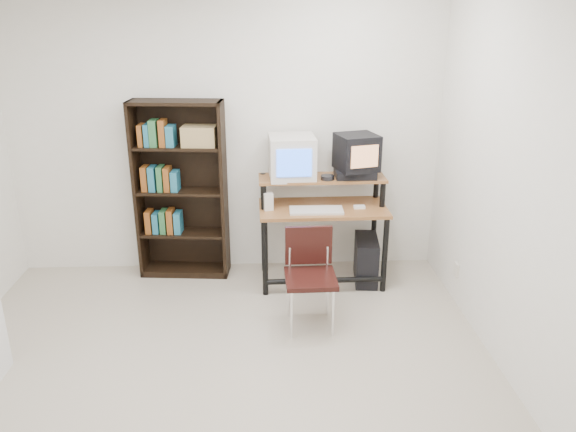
{
  "coord_description": "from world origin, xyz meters",
  "views": [
    {
      "loc": [
        0.33,
        -3.15,
        2.41
      ],
      "look_at": [
        0.53,
        1.1,
        0.84
      ],
      "focal_mm": 35.0,
      "sensor_mm": 36.0,
      "label": 1
    }
  ],
  "objects_px": {
    "crt_tv": "(357,152)",
    "pc_tower": "(366,260)",
    "computer_desk": "(323,212)",
    "bookshelf": "(181,187)",
    "crt_monitor": "(292,157)",
    "school_chair": "(310,268)"
  },
  "relations": [
    {
      "from": "crt_tv",
      "to": "school_chair",
      "type": "bearing_deg",
      "value": -134.59
    },
    {
      "from": "crt_tv",
      "to": "pc_tower",
      "type": "relative_size",
      "value": 0.92
    },
    {
      "from": "crt_monitor",
      "to": "school_chair",
      "type": "height_order",
      "value": "crt_monitor"
    },
    {
      "from": "computer_desk",
      "to": "crt_monitor",
      "type": "relative_size",
      "value": 2.67
    },
    {
      "from": "school_chair",
      "to": "crt_tv",
      "type": "bearing_deg",
      "value": 59.25
    },
    {
      "from": "school_chair",
      "to": "pc_tower",
      "type": "bearing_deg",
      "value": 49.76
    },
    {
      "from": "crt_tv",
      "to": "computer_desk",
      "type": "bearing_deg",
      "value": -179.58
    },
    {
      "from": "computer_desk",
      "to": "bookshelf",
      "type": "bearing_deg",
      "value": 168.86
    },
    {
      "from": "pc_tower",
      "to": "crt_monitor",
      "type": "bearing_deg",
      "value": 173.58
    },
    {
      "from": "bookshelf",
      "to": "computer_desk",
      "type": "bearing_deg",
      "value": -5.31
    },
    {
      "from": "computer_desk",
      "to": "crt_monitor",
      "type": "bearing_deg",
      "value": 155.5
    },
    {
      "from": "crt_tv",
      "to": "pc_tower",
      "type": "distance_m",
      "value": 1.01
    },
    {
      "from": "school_chair",
      "to": "bookshelf",
      "type": "bearing_deg",
      "value": 137.17
    },
    {
      "from": "computer_desk",
      "to": "school_chair",
      "type": "relative_size",
      "value": 1.45
    },
    {
      "from": "computer_desk",
      "to": "school_chair",
      "type": "distance_m",
      "value": 0.81
    },
    {
      "from": "crt_monitor",
      "to": "crt_tv",
      "type": "height_order",
      "value": "crt_tv"
    },
    {
      "from": "pc_tower",
      "to": "school_chair",
      "type": "distance_m",
      "value": 0.98
    },
    {
      "from": "computer_desk",
      "to": "pc_tower",
      "type": "relative_size",
      "value": 2.56
    },
    {
      "from": "school_chair",
      "to": "bookshelf",
      "type": "height_order",
      "value": "bookshelf"
    },
    {
      "from": "crt_monitor",
      "to": "crt_tv",
      "type": "xyz_separation_m",
      "value": [
        0.58,
        -0.04,
        0.05
      ]
    },
    {
      "from": "crt_monitor",
      "to": "pc_tower",
      "type": "distance_m",
      "value": 1.19
    },
    {
      "from": "crt_monitor",
      "to": "pc_tower",
      "type": "bearing_deg",
      "value": -15.18
    }
  ]
}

